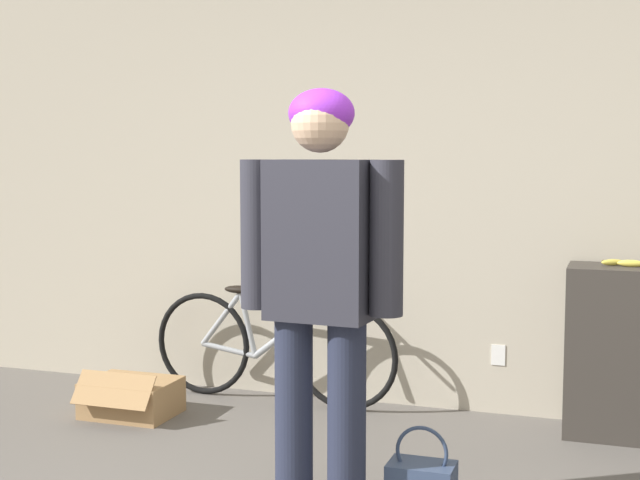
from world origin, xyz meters
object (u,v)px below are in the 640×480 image
object	(u,v)px
bicycle	(272,345)
cardboard_box	(131,397)
banana	(630,263)
person	(320,272)

from	to	relation	value
bicycle	cardboard_box	size ratio (longest dim) A/B	3.18
bicycle	banana	xyz separation A→B (m)	(2.05, 0.01, 0.59)
bicycle	cardboard_box	world-z (taller)	bicycle
person	bicycle	distance (m)	1.96
banana	person	bearing A→B (deg)	-126.04
cardboard_box	person	bearing A→B (deg)	-35.20
banana	bicycle	bearing A→B (deg)	-179.83
person	bicycle	world-z (taller)	person
bicycle	person	bearing A→B (deg)	-58.91
person	bicycle	size ratio (longest dim) A/B	1.11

